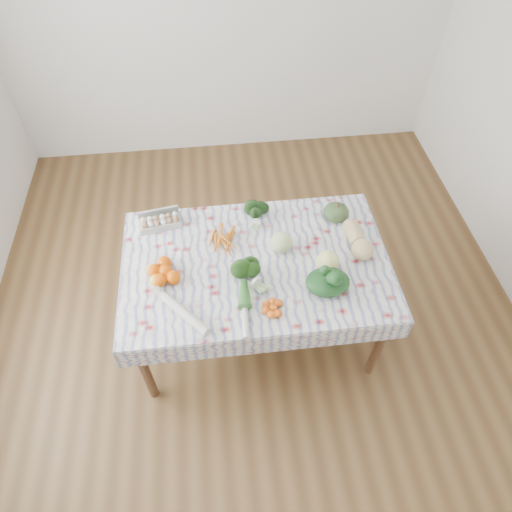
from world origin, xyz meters
The scene contains 17 objects.
ground centered at (0.00, 0.00, 0.00)m, with size 4.50×4.50×0.00m, color #54381D.
wall_back centered at (0.00, 2.25, 1.40)m, with size 4.00×0.04×2.80m, color white.
dining_table centered at (0.00, 0.00, 0.68)m, with size 1.60×1.00×0.75m.
tablecloth centered at (0.00, 0.00, 0.76)m, with size 1.66×1.06×0.01m, color silver.
egg_carton centered at (-0.59, 0.37, 0.80)m, with size 0.27×0.11×0.07m, color #ADADA8.
carrot_bunch centered at (-0.20, 0.17, 0.78)m, with size 0.22×0.20×0.04m, color #CA6515.
kale_bunch centered at (0.06, 0.35, 0.82)m, with size 0.14×0.13×0.13m, color #183512.
kabocha_squash centered at (0.57, 0.32, 0.82)m, with size 0.17×0.17×0.11m, color #3A542A.
cabbage centered at (0.17, 0.08, 0.83)m, with size 0.14×0.14×0.14m, color #B7CE80.
butternut_squash centered at (0.65, 0.05, 0.83)m, with size 0.14×0.30×0.14m, color tan.
orange_cluster centered at (-0.55, -0.05, 0.81)m, with size 0.27×0.27×0.09m, color #EA5704.
broccoli centered at (-0.05, -0.14, 0.82)m, with size 0.17×0.17×0.12m, color #1E4413.
mandarin_cluster centered at (0.06, -0.36, 0.79)m, with size 0.16×0.16×0.05m, color #E65C13.
grapefruit centered at (0.42, -0.10, 0.83)m, with size 0.14×0.14×0.14m, color #DDE17D.
spinach_bag centered at (0.39, -0.24, 0.82)m, with size 0.26×0.21×0.11m, color #123414.
daikon centered at (-0.44, -0.34, 0.79)m, with size 0.06×0.06×0.39m, color beige.
leek centered at (-0.10, -0.36, 0.78)m, with size 0.04×0.04×0.36m, color silver.
Camera 1 is at (-0.21, -1.77, 2.95)m, focal length 32.00 mm.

